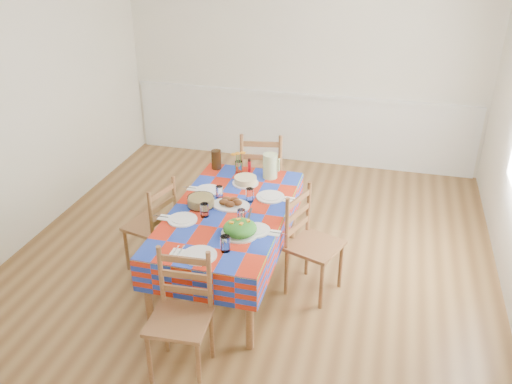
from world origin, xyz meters
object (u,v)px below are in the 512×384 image
chair_near (181,317)px  chair_far (262,176)px  meat_platter (231,203)px  dining_table (229,218)px  tea_pitcher (216,159)px  green_pitcher (270,166)px  chair_left (154,226)px  chair_right (311,244)px

chair_near → chair_far: 2.24m
meat_platter → chair_far: chair_far is taller
meat_platter → chair_near: size_ratio=0.36×
dining_table → chair_far: size_ratio=1.77×
dining_table → tea_pitcher: tea_pitcher is taller
chair_near → green_pitcher: bearing=80.6°
green_pitcher → chair_left: green_pitcher is taller
dining_table → chair_near: size_ratio=1.93×
chair_left → chair_right: 1.42m
dining_table → tea_pitcher: 0.88m
green_pitcher → chair_right: bearing=-53.2°
dining_table → chair_far: chair_far is taller
dining_table → chair_right: (0.71, 0.01, -0.16)m
meat_platter → chair_near: (0.00, -1.20, -0.27)m
chair_far → tea_pitcher: bearing=32.3°
chair_left → green_pitcher: bearing=142.9°
chair_right → chair_near: bearing=167.5°
meat_platter → chair_near: bearing=-89.8°
meat_platter → chair_left: bearing=-173.3°
chair_left → chair_right: bearing=105.1°
dining_table → green_pitcher: (0.19, 0.71, 0.19)m
meat_platter → green_pitcher: (0.20, 0.64, 0.09)m
green_pitcher → chair_far: 0.55m
green_pitcher → tea_pitcher: green_pitcher is taller
green_pitcher → meat_platter: bearing=-107.1°
tea_pitcher → chair_far: bearing=42.1°
meat_platter → dining_table: bearing=-84.2°
tea_pitcher → chair_left: bearing=-113.5°
meat_platter → green_pitcher: green_pitcher is taller
green_pitcher → chair_near: green_pitcher is taller
meat_platter → chair_right: chair_right is taller
dining_table → meat_platter: 0.13m
dining_table → chair_left: 0.74m
chair_near → chair_right: bearing=54.4°
dining_table → chair_right: chair_right is taller
chair_right → meat_platter: bearing=104.9°
tea_pitcher → chair_right: size_ratio=0.20×
green_pitcher → chair_far: chair_far is taller
tea_pitcher → chair_far: chair_far is taller
tea_pitcher → dining_table: bearing=-64.6°
green_pitcher → chair_left: 1.22m
green_pitcher → chair_left: size_ratio=0.27×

